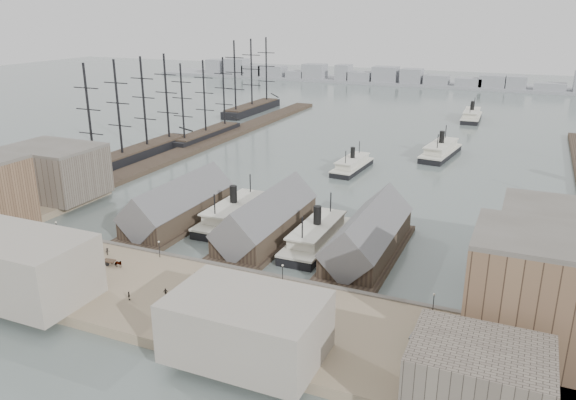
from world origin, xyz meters
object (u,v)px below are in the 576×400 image
at_px(ferry_docked_west, 234,213).
at_px(horse_cart_right, 218,300).
at_px(tram, 426,334).
at_px(horse_cart_left, 78,262).
at_px(horse_cart_center, 116,263).

xyz_separation_m(ferry_docked_west, horse_cart_right, (20.48, -43.38, 0.22)).
bearing_deg(tram, ferry_docked_west, 150.61).
xyz_separation_m(tram, horse_cart_right, (-38.18, -1.86, -1.13)).
relative_size(ferry_docked_west, tram, 2.87).
bearing_deg(horse_cart_right, horse_cart_left, 73.55).
relative_size(horse_cart_center, horse_cart_right, 1.06).
relative_size(horse_cart_left, horse_cart_center, 0.85).
height_order(horse_cart_left, horse_cart_center, horse_cart_center).
distance_m(horse_cart_left, horse_cart_right, 36.35).
xyz_separation_m(horse_cart_left, horse_cart_right, (36.27, -2.48, -0.02)).
distance_m(ferry_docked_west, horse_cart_center, 39.16).
bearing_deg(horse_cart_left, horse_cart_center, -29.09).
bearing_deg(ferry_docked_west, tram, -35.29).
distance_m(tram, horse_cart_center, 66.40).
height_order(ferry_docked_west, horse_cart_left, ferry_docked_west).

